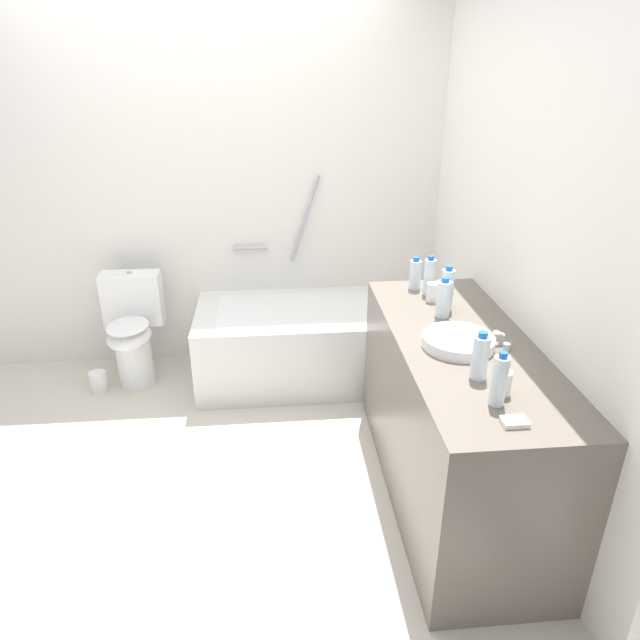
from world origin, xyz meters
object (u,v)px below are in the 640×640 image
Objects in this scene: water_bottle_1 at (447,290)px; drinking_glass_1 at (432,292)px; water_bottle_4 at (499,380)px; drinking_glass_0 at (502,383)px; soap_dish at (515,422)px; toilet_paper_roll at (98,382)px; bathtub at (320,340)px; water_bottle_3 at (444,298)px; sink_faucet at (499,339)px; sink_basin at (458,341)px; water_bottle_5 at (429,277)px; toilet at (132,329)px; water_bottle_0 at (415,274)px; water_bottle_2 at (480,357)px.

drinking_glass_1 is at bearing 107.12° from water_bottle_1.
drinking_glass_0 is at bearing 55.87° from water_bottle_4.
toilet_paper_roll is (-2.01, 1.80, -0.80)m from soap_dish.
bathtub is at bearing 105.49° from soap_dish.
water_bottle_1 reaches higher than water_bottle_3.
water_bottle_3 reaches higher than drinking_glass_1.
water_bottle_1 reaches higher than sink_faucet.
drinking_glass_1 reaches higher than soap_dish.
sink_basin is 0.53m from drinking_glass_1.
water_bottle_4 is 1.00× the size of water_bottle_5.
soap_dish is (-0.02, -1.22, -0.09)m from water_bottle_5.
toilet is at bearing 132.46° from soap_dish.
water_bottle_0 is at bearing 97.45° from water_bottle_3.
water_bottle_3 is at bearing 61.30° from toilet.
sink_faucet is 0.51m from water_bottle_4.
water_bottle_0 is 1.31× the size of toilet_paper_roll.
water_bottle_3 is (0.03, 0.33, 0.07)m from sink_basin.
water_bottle_4 reaches higher than drinking_glass_1.
drinking_glass_1 is 2.29m from toilet_paper_roll.
sink_faucet is at bearing -28.82° from toilet_paper_roll.
drinking_glass_0 reaches higher than toilet_paper_roll.
water_bottle_4 is at bearing -39.93° from toilet_paper_roll.
soap_dish is (0.02, -0.13, -0.09)m from water_bottle_4.
water_bottle_2 reaches higher than sink_basin.
sink_faucet is 0.64m from water_bottle_5.
water_bottle_5 reaches higher than soap_dish.
bathtub is 1.49m from sink_basin.
water_bottle_4 is (-0.19, -0.47, 0.07)m from sink_faucet.
water_bottle_5 is 0.11m from drinking_glass_1.
drinking_glass_0 is (0.04, -0.40, 0.02)m from sink_basin.
toilet is at bearing 158.17° from water_bottle_5.
water_bottle_3 is at bearing -117.64° from water_bottle_1.
water_bottle_5 is 1.02m from drinking_glass_0.
bathtub is 1.24m from water_bottle_1.
sink_basin is at bearing -68.34° from bathtub.
drinking_glass_1 is at bearing -92.63° from water_bottle_5.
bathtub reaches higher than water_bottle_3.
water_bottle_3 is at bearing 91.30° from drinking_glass_0.
water_bottle_5 is 2.25× the size of drinking_glass_0.
water_bottle_5 reaches higher than sink_basin.
water_bottle_1 is 0.68m from water_bottle_2.
drinking_glass_1 is 1.10× the size of soap_dish.
sink_basin reaches higher than soap_dish.
sink_basin is at bearing -94.39° from water_bottle_3.
water_bottle_0 is at bearing 91.02° from water_bottle_4.
water_bottle_0 is at bearing 91.90° from sink_basin.
water_bottle_0 is 0.38m from water_bottle_3.
toilet is 2.01m from water_bottle_5.
soap_dish is at bearing -90.79° from water_bottle_5.
toilet is 0.41m from toilet_paper_roll.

